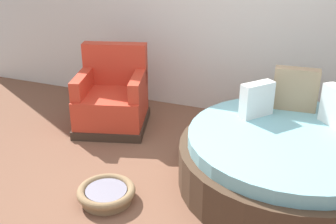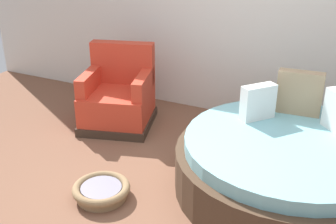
% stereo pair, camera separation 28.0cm
% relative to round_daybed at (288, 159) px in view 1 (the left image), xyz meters
% --- Properties ---
extents(ground_plane, '(8.00, 8.00, 0.02)m').
position_rel_round_daybed_xyz_m(ground_plane, '(-0.84, -0.68, -0.27)').
color(ground_plane, brown).
extents(back_wall, '(8.00, 0.12, 2.64)m').
position_rel_round_daybed_xyz_m(back_wall, '(-0.84, 1.44, 1.06)').
color(back_wall, silver).
rests_on(back_wall, ground_plane).
extents(round_daybed, '(1.98, 1.98, 0.94)m').
position_rel_round_daybed_xyz_m(round_daybed, '(0.00, 0.00, 0.00)').
color(round_daybed, '#473323').
rests_on(round_daybed, ground_plane).
extents(red_armchair, '(0.99, 0.99, 0.94)m').
position_rel_round_daybed_xyz_m(red_armchair, '(-2.08, 0.51, 0.07)').
color(red_armchair, '#38281E').
rests_on(red_armchair, ground_plane).
extents(pet_basket, '(0.51, 0.51, 0.13)m').
position_rel_round_daybed_xyz_m(pet_basket, '(-1.41, -0.85, -0.19)').
color(pet_basket, '#8E704C').
rests_on(pet_basket, ground_plane).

